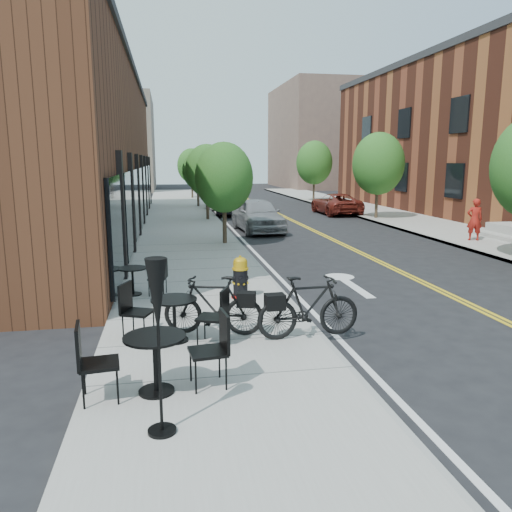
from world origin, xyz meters
TOP-DOWN VIEW (x-y plane):
  - ground at (0.00, 0.00)m, footprint 120.00×120.00m
  - sidewalk_near at (-2.00, 10.00)m, footprint 4.00×70.00m
  - sidewalk_far at (10.00, 10.00)m, footprint 4.00×70.00m
  - building_near at (-6.50, 14.00)m, footprint 5.00×28.00m
  - bg_building_left at (-8.00, 48.00)m, footprint 8.00×14.00m
  - bg_building_right at (16.00, 50.00)m, footprint 10.00×16.00m
  - tree_near_a at (-0.60, 9.00)m, footprint 2.20×2.20m
  - tree_near_b at (-0.60, 17.00)m, footprint 2.30×2.30m
  - tree_near_c at (-0.60, 25.00)m, footprint 2.10×2.10m
  - tree_near_d at (-0.60, 33.00)m, footprint 2.40×2.40m
  - tree_far_b at (8.60, 16.00)m, footprint 2.80×2.80m
  - tree_far_c at (8.60, 28.00)m, footprint 2.80×2.80m
  - fire_hydrant at (-1.14, 1.20)m, footprint 0.56×0.56m
  - bicycle_left at (-1.98, -1.17)m, footprint 1.90×1.00m
  - bicycle_right at (-0.33, -1.63)m, footprint 1.92×0.65m
  - bistro_set_a at (-2.97, -3.35)m, footprint 1.99×0.94m
  - bistro_set_b at (-2.68, -1.39)m, footprint 1.88×1.14m
  - bistro_set_c at (-3.60, 1.89)m, footprint 1.61×0.79m
  - patio_umbrella at (-2.89, -4.40)m, footprint 0.34×0.34m
  - parked_car_a at (1.36, 12.75)m, footprint 2.13×4.66m
  - parked_car_b at (1.01, 20.44)m, footprint 2.08×4.92m
  - parked_car_c at (0.80, 24.22)m, footprint 2.31×4.62m
  - parked_car_far at (7.40, 19.27)m, footprint 2.14×4.58m
  - pedestrian at (9.19, 7.91)m, footprint 0.69×0.55m

SIDE VIEW (x-z plane):
  - ground at x=0.00m, z-range 0.00..0.00m
  - sidewalk_near at x=-2.00m, z-range 0.00..0.12m
  - sidewalk_far at x=10.00m, z-range 0.00..0.12m
  - bistro_set_c at x=-3.60m, z-range 0.12..0.97m
  - fire_hydrant at x=-1.14m, z-range 0.09..1.08m
  - bistro_set_b at x=-2.68m, z-range 0.12..1.12m
  - parked_car_far at x=7.40m, z-range 0.00..1.27m
  - parked_car_c at x=0.80m, z-range 0.00..1.29m
  - bistro_set_a at x=-2.97m, z-range 0.12..1.18m
  - bicycle_left at x=-1.98m, z-range 0.12..1.22m
  - bicycle_right at x=-0.33m, z-range 0.12..1.26m
  - parked_car_a at x=1.36m, z-range 0.00..1.55m
  - parked_car_b at x=1.01m, z-range 0.00..1.58m
  - pedestrian at x=9.19m, z-range 0.12..1.77m
  - patio_umbrella at x=-2.89m, z-range 0.57..2.65m
  - tree_near_c at x=-0.60m, z-range 0.69..4.37m
  - tree_near_a at x=-0.60m, z-range 0.70..4.51m
  - tree_near_b at x=-0.60m, z-range 0.72..4.70m
  - tree_near_d at x=-0.60m, z-range 0.73..4.85m
  - tree_far_b at x=8.60m, z-range 0.75..5.37m
  - tree_far_c at x=8.60m, z-range 0.75..5.37m
  - building_near at x=-6.50m, z-range 0.00..7.00m
  - bg_building_left at x=-8.00m, z-range 0.00..10.00m
  - bg_building_right at x=16.00m, z-range 0.00..12.00m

